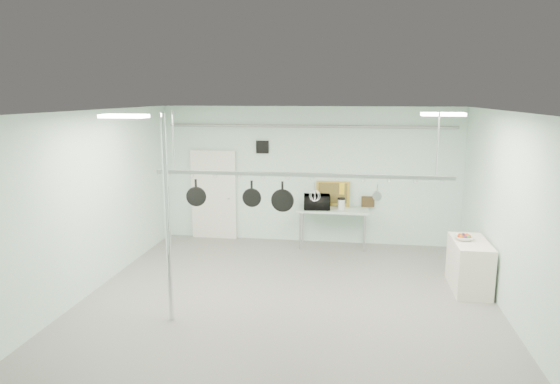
% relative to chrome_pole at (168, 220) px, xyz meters
% --- Properties ---
extents(floor, '(8.00, 8.00, 0.00)m').
position_rel_chrome_pole_xyz_m(floor, '(1.70, 0.60, -1.60)').
color(floor, gray).
rests_on(floor, ground).
extents(ceiling, '(7.00, 8.00, 0.02)m').
position_rel_chrome_pole_xyz_m(ceiling, '(1.70, 0.60, 1.59)').
color(ceiling, silver).
rests_on(ceiling, back_wall).
extents(back_wall, '(7.00, 0.02, 3.20)m').
position_rel_chrome_pole_xyz_m(back_wall, '(1.70, 4.59, 0.00)').
color(back_wall, silver).
rests_on(back_wall, floor).
extents(right_wall, '(0.02, 8.00, 3.20)m').
position_rel_chrome_pole_xyz_m(right_wall, '(5.19, 0.60, 0.00)').
color(right_wall, silver).
rests_on(right_wall, floor).
extents(door, '(1.10, 0.10, 2.20)m').
position_rel_chrome_pole_xyz_m(door, '(-0.60, 4.54, -0.55)').
color(door, silver).
rests_on(door, floor).
extents(wall_vent, '(0.30, 0.04, 0.30)m').
position_rel_chrome_pole_xyz_m(wall_vent, '(0.60, 4.57, 0.65)').
color(wall_vent, black).
rests_on(wall_vent, back_wall).
extents(conduit_pipe, '(6.60, 0.07, 0.07)m').
position_rel_chrome_pole_xyz_m(conduit_pipe, '(1.70, 4.50, 1.15)').
color(conduit_pipe, gray).
rests_on(conduit_pipe, back_wall).
extents(chrome_pole, '(0.08, 0.08, 3.20)m').
position_rel_chrome_pole_xyz_m(chrome_pole, '(0.00, 0.00, 0.00)').
color(chrome_pole, silver).
rests_on(chrome_pole, floor).
extents(prep_table, '(1.60, 0.70, 0.91)m').
position_rel_chrome_pole_xyz_m(prep_table, '(2.30, 4.20, -0.77)').
color(prep_table, '#A1BDAC').
rests_on(prep_table, floor).
extents(side_cabinet, '(0.60, 1.20, 0.90)m').
position_rel_chrome_pole_xyz_m(side_cabinet, '(4.85, 2.00, -1.15)').
color(side_cabinet, silver).
rests_on(side_cabinet, floor).
extents(pot_rack, '(4.80, 0.06, 1.00)m').
position_rel_chrome_pole_xyz_m(pot_rack, '(1.90, 0.90, 0.63)').
color(pot_rack, '#B7B7BC').
rests_on(pot_rack, ceiling).
extents(light_panel_left, '(0.65, 0.30, 0.05)m').
position_rel_chrome_pole_xyz_m(light_panel_left, '(-0.50, -0.20, 1.56)').
color(light_panel_left, white).
rests_on(light_panel_left, ceiling).
extents(light_panel_right, '(0.65, 0.30, 0.05)m').
position_rel_chrome_pole_xyz_m(light_panel_right, '(4.10, 1.20, 1.56)').
color(light_panel_right, white).
rests_on(light_panel_right, ceiling).
extents(microwave, '(0.63, 0.46, 0.33)m').
position_rel_chrome_pole_xyz_m(microwave, '(1.94, 4.11, -0.53)').
color(microwave, black).
rests_on(microwave, prep_table).
extents(coffee_canister, '(0.17, 0.17, 0.23)m').
position_rel_chrome_pole_xyz_m(coffee_canister, '(2.48, 4.17, -0.58)').
color(coffee_canister, silver).
rests_on(coffee_canister, prep_table).
extents(painting_large, '(0.78, 0.14, 0.58)m').
position_rel_chrome_pole_xyz_m(painting_large, '(2.28, 4.50, -0.41)').
color(painting_large, gold).
rests_on(painting_large, prep_table).
extents(painting_small, '(0.30, 0.10, 0.25)m').
position_rel_chrome_pole_xyz_m(painting_small, '(3.09, 4.50, -0.57)').
color(painting_small, '#332612').
rests_on(painting_small, prep_table).
extents(fruit_bowl, '(0.36, 0.36, 0.08)m').
position_rel_chrome_pole_xyz_m(fruit_bowl, '(4.73, 2.05, -0.66)').
color(fruit_bowl, white).
rests_on(fruit_bowl, side_cabinet).
extents(skillet_left, '(0.34, 0.12, 0.45)m').
position_rel_chrome_pole_xyz_m(skillet_left, '(0.16, 0.90, 0.26)').
color(skillet_left, black).
rests_on(skillet_left, pot_rack).
extents(skillet_mid, '(0.31, 0.07, 0.42)m').
position_rel_chrome_pole_xyz_m(skillet_mid, '(1.11, 0.90, 0.27)').
color(skillet_mid, black).
rests_on(skillet_mid, pot_rack).
extents(skillet_right, '(0.38, 0.08, 0.50)m').
position_rel_chrome_pole_xyz_m(skillet_right, '(1.62, 0.90, 0.23)').
color(skillet_right, black).
rests_on(skillet_right, pot_rack).
extents(whisk, '(0.20, 0.20, 0.32)m').
position_rel_chrome_pole_xyz_m(whisk, '(2.14, 0.90, 0.33)').
color(whisk, '#A3A3A7').
rests_on(whisk, pot_rack).
extents(grater, '(0.08, 0.04, 0.20)m').
position_rel_chrome_pole_xyz_m(grater, '(2.57, 0.90, 0.39)').
color(grater, gold).
rests_on(grater, pot_rack).
extents(saucepan, '(0.15, 0.11, 0.27)m').
position_rel_chrome_pole_xyz_m(saucepan, '(3.13, 0.90, 0.35)').
color(saucepan, silver).
rests_on(saucepan, pot_rack).
extents(fruit_cluster, '(0.24, 0.24, 0.09)m').
position_rel_chrome_pole_xyz_m(fruit_cluster, '(4.73, 2.05, -0.62)').
color(fruit_cluster, '#AD2510').
rests_on(fruit_cluster, fruit_bowl).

